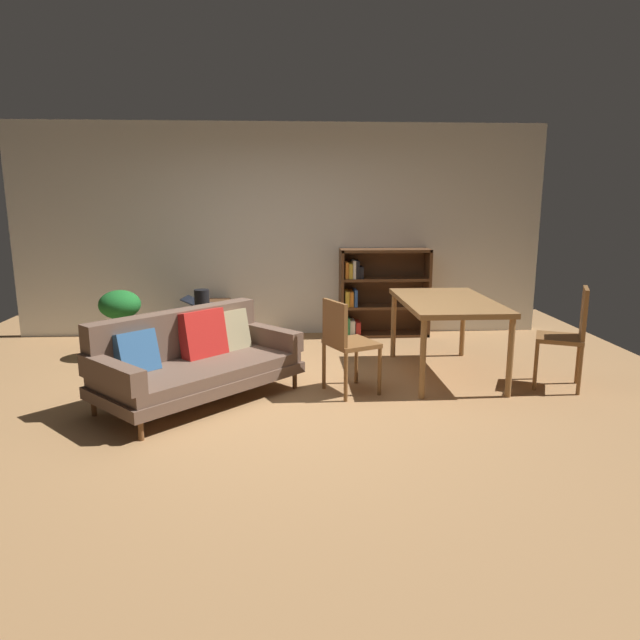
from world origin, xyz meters
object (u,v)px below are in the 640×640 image
object	(u,v)px
fabric_couch	(194,358)
open_laptop	(203,304)
media_console	(208,329)
bookshelf	(378,293)
dining_table	(447,307)
dining_chair_near	(569,332)
desk_speaker	(202,301)
potted_floor_plant	(121,315)
dining_chair_far	(345,340)

from	to	relation	value
fabric_couch	open_laptop	bearing A→B (deg)	94.93
media_console	bookshelf	distance (m)	2.24
dining_table	dining_chair_near	bearing A→B (deg)	-24.65
desk_speaker	dining_table	world-z (taller)	dining_table
dining_chair_near	bookshelf	xyz separation A→B (m)	(-1.44, 2.26, 0.02)
desk_speaker	bookshelf	bearing A→B (deg)	23.36
open_laptop	dining_table	world-z (taller)	dining_table
media_console	dining_table	world-z (taller)	dining_table
media_console	potted_floor_plant	bearing A→B (deg)	-164.05
potted_floor_plant	dining_chair_far	bearing A→B (deg)	-30.06
bookshelf	media_console	bearing A→B (deg)	-163.24
media_console	open_laptop	size ratio (longest dim) A/B	2.88
fabric_couch	dining_table	distance (m)	2.52
desk_speaker	dining_chair_near	world-z (taller)	dining_chair_near
open_laptop	potted_floor_plant	bearing A→B (deg)	-155.46
dining_chair_far	bookshelf	size ratio (longest dim) A/B	0.76
media_console	potted_floor_plant	world-z (taller)	potted_floor_plant
desk_speaker	potted_floor_plant	bearing A→B (deg)	178.79
fabric_couch	desk_speaker	distance (m)	1.45
desk_speaker	potted_floor_plant	xyz separation A→B (m)	(-0.91, 0.02, -0.16)
fabric_couch	desk_speaker	world-z (taller)	fabric_couch
potted_floor_plant	dining_chair_far	distance (m)	2.76
fabric_couch	bookshelf	bearing A→B (deg)	49.04
media_console	desk_speaker	size ratio (longest dim) A/B	5.11
fabric_couch	dining_chair_near	xyz separation A→B (m)	(3.47, 0.08, 0.16)
fabric_couch	desk_speaker	bearing A→B (deg)	94.43
media_console	bookshelf	xyz separation A→B (m)	(2.12, 0.64, 0.31)
potted_floor_plant	dining_chair_far	xyz separation A→B (m)	(2.39, -1.38, 0.02)
bookshelf	potted_floor_plant	bearing A→B (deg)	-163.48
dining_chair_near	dining_table	bearing A→B (deg)	155.35
media_console	dining_table	distance (m)	2.81
bookshelf	dining_chair_near	bearing A→B (deg)	-57.61
dining_chair_far	fabric_couch	bearing A→B (deg)	-177.68
media_console	dining_chair_far	xyz separation A→B (m)	(1.46, -1.65, 0.26)
fabric_couch	dining_chair_near	size ratio (longest dim) A/B	1.94
fabric_couch	dining_chair_near	distance (m)	3.48
open_laptop	desk_speaker	world-z (taller)	desk_speaker
fabric_couch	potted_floor_plant	distance (m)	1.77
open_laptop	bookshelf	distance (m)	2.25
potted_floor_plant	dining_table	size ratio (longest dim) A/B	0.51
desk_speaker	open_laptop	bearing A→B (deg)	96.64
potted_floor_plant	dining_chair_near	xyz separation A→B (m)	(4.49, -1.36, 0.06)
potted_floor_plant	bookshelf	distance (m)	3.19
potted_floor_plant	dining_table	world-z (taller)	dining_table
fabric_couch	dining_table	world-z (taller)	dining_table
media_console	dining_table	size ratio (longest dim) A/B	0.89
open_laptop	dining_chair_near	world-z (taller)	dining_chair_near
desk_speaker	dining_table	size ratio (longest dim) A/B	0.17
open_laptop	desk_speaker	size ratio (longest dim) A/B	1.77
potted_floor_plant	dining_chair_near	size ratio (longest dim) A/B	0.79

